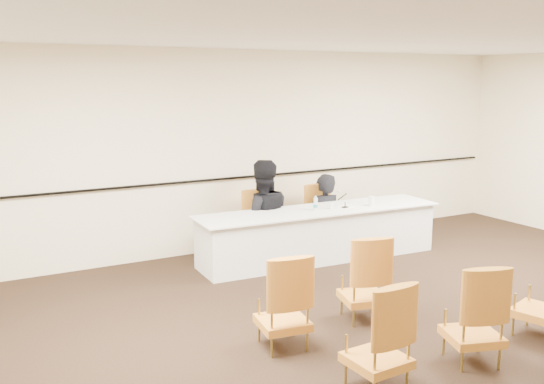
% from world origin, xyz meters
% --- Properties ---
extents(floor, '(10.00, 10.00, 0.00)m').
position_xyz_m(floor, '(0.00, 0.00, 0.00)').
color(floor, black).
rests_on(floor, ground).
extents(ceiling, '(10.00, 10.00, 0.00)m').
position_xyz_m(ceiling, '(0.00, 0.00, 3.00)').
color(ceiling, white).
rests_on(ceiling, ground).
extents(wall_back, '(10.00, 0.04, 3.00)m').
position_xyz_m(wall_back, '(0.00, 4.00, 1.50)').
color(wall_back, '#FBE7C5').
rests_on(wall_back, ground).
extents(wall_rail, '(9.80, 0.04, 0.03)m').
position_xyz_m(wall_rail, '(0.00, 3.96, 1.10)').
color(wall_rail, black).
rests_on(wall_rail, wall_back).
extents(panel_table, '(3.69, 1.03, 0.73)m').
position_xyz_m(panel_table, '(0.64, 2.88, 0.37)').
color(panel_table, silver).
rests_on(panel_table, ground).
extents(panelist_main, '(0.60, 0.40, 1.65)m').
position_xyz_m(panelist_main, '(1.07, 3.40, 0.32)').
color(panelist_main, black).
rests_on(panelist_main, ground).
extents(panelist_main_chair, '(0.53, 0.53, 0.95)m').
position_xyz_m(panelist_main_chair, '(1.07, 3.40, 0.47)').
color(panelist_main_chair, orange).
rests_on(panelist_main_chair, ground).
extents(panelist_second, '(1.05, 0.91, 1.86)m').
position_xyz_m(panelist_second, '(0.02, 3.46, 0.49)').
color(panelist_second, black).
rests_on(panelist_second, ground).
extents(panelist_second_chair, '(0.53, 0.53, 0.95)m').
position_xyz_m(panelist_second_chair, '(0.02, 3.46, 0.47)').
color(panelist_second_chair, orange).
rests_on(panelist_second_chair, ground).
extents(papers, '(0.35, 0.30, 0.00)m').
position_xyz_m(papers, '(1.09, 2.84, 0.73)').
color(papers, white).
rests_on(papers, panel_table).
extents(microphone, '(0.11, 0.19, 0.25)m').
position_xyz_m(microphone, '(1.02, 2.78, 0.86)').
color(microphone, black).
rests_on(microphone, panel_table).
extents(water_bottle, '(0.07, 0.07, 0.20)m').
position_xyz_m(water_bottle, '(0.57, 2.87, 0.83)').
color(water_bottle, '#18847D').
rests_on(water_bottle, panel_table).
extents(drinking_glass, '(0.08, 0.08, 0.10)m').
position_xyz_m(drinking_glass, '(0.81, 2.82, 0.78)').
color(drinking_glass, white).
rests_on(drinking_glass, panel_table).
extents(coffee_cup, '(0.09, 0.09, 0.14)m').
position_xyz_m(coffee_cup, '(1.44, 2.70, 0.80)').
color(coffee_cup, white).
rests_on(coffee_cup, panel_table).
extents(aud_chair_front_left, '(0.57, 0.57, 0.95)m').
position_xyz_m(aud_chair_front_left, '(-1.29, 0.58, 0.47)').
color(aud_chair_front_left, orange).
rests_on(aud_chair_front_left, ground).
extents(aud_chair_front_mid, '(0.61, 0.61, 0.95)m').
position_xyz_m(aud_chair_front_mid, '(-0.19, 0.75, 0.47)').
color(aud_chair_front_mid, orange).
rests_on(aud_chair_front_mid, ground).
extents(aud_chair_back_left, '(0.52, 0.52, 0.95)m').
position_xyz_m(aud_chair_back_left, '(-1.01, -0.49, 0.47)').
color(aud_chair_back_left, orange).
rests_on(aud_chair_back_left, ground).
extents(aud_chair_back_mid, '(0.64, 0.64, 0.95)m').
position_xyz_m(aud_chair_back_mid, '(0.06, -0.53, 0.47)').
color(aud_chair_back_mid, orange).
rests_on(aud_chair_back_mid, ground).
extents(aud_chair_back_right, '(0.62, 0.62, 0.95)m').
position_xyz_m(aud_chair_back_right, '(1.10, -0.45, 0.47)').
color(aud_chair_back_right, orange).
rests_on(aud_chair_back_right, ground).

